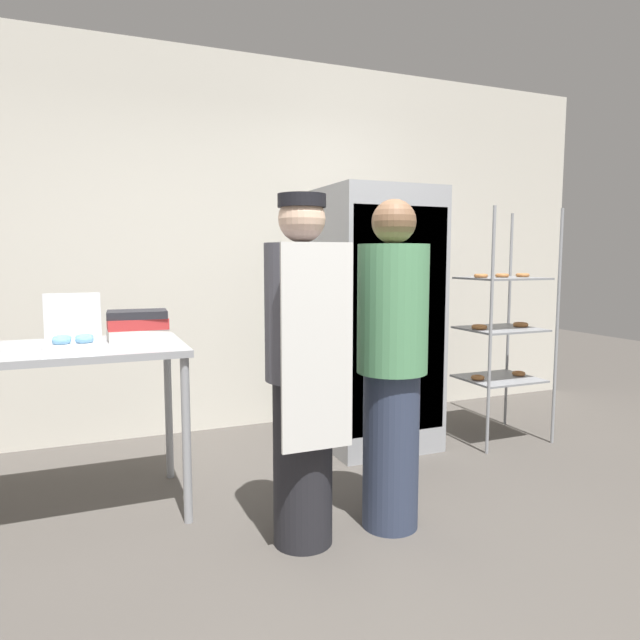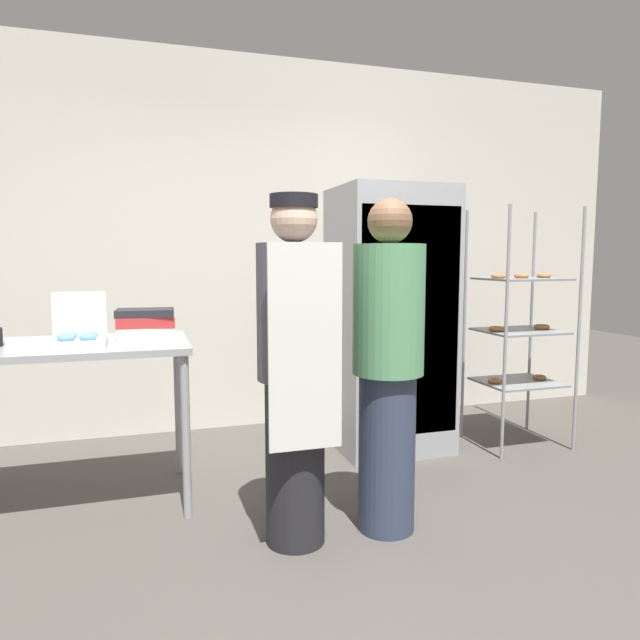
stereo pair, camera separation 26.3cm
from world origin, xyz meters
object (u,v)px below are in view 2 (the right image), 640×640
Objects in this scene: baking_rack at (519,329)px; person_customer at (388,365)px; person_baker at (295,366)px; binder_stack at (145,323)px; refrigerator at (390,320)px; donut_box at (79,339)px.

person_customer is (-1.42, -0.91, -0.01)m from baking_rack.
binder_stack is at bearing 126.63° from person_baker.
binder_stack is (-1.62, -0.26, 0.06)m from refrigerator.
refrigerator is 1.64m from binder_stack.
donut_box is 0.45m from binder_stack.
person_customer reaches higher than donut_box.
baking_rack is 2.53m from binder_stack.
person_baker reaches higher than person_customer.
refrigerator is 1.25m from person_customer.
refrigerator is at bearing 166.34° from baking_rack.
binder_stack is at bearing -178.96° from baking_rack.
donut_box is at bearing 158.93° from person_customer.
baking_rack is 6.05× the size of donut_box.
baking_rack is 5.14× the size of binder_stack.
baking_rack is 1.69m from person_customer.
donut_box is 0.85× the size of binder_stack.
person_customer is at bearing -38.27° from binder_stack.
donut_box is 0.17× the size of person_baker.
person_baker is 0.46m from person_customer.
baking_rack is at bearing 1.04° from binder_stack.
binder_stack is (-2.52, -0.05, 0.14)m from baking_rack.
baking_rack reaches higher than person_baker.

